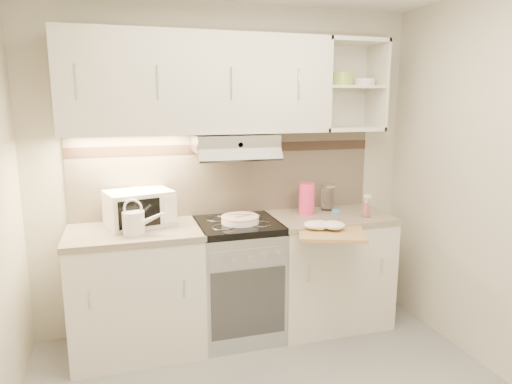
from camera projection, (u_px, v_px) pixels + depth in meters
room_shell at (270, 129)px, 2.56m from camera, size 3.04×2.84×2.52m
base_cabinet_left at (137, 293)px, 3.27m from camera, size 0.90×0.60×0.86m
worktop_left at (134, 232)px, 3.18m from camera, size 0.92×0.62×0.04m
base_cabinet_right at (328, 271)px, 3.69m from camera, size 0.90×0.60×0.86m
worktop_right at (330, 217)px, 3.60m from camera, size 0.92×0.62×0.04m
electric_range at (238, 279)px, 3.48m from camera, size 0.60×0.60×0.90m
microwave at (139, 208)px, 3.28m from camera, size 0.51×0.43×0.25m
watering_can at (135, 222)px, 3.06m from camera, size 0.28×0.15×0.24m
plate_stack at (240, 219)px, 3.35m from camera, size 0.28×0.28×0.06m
bread_loaf at (243, 217)px, 3.43m from camera, size 0.19×0.19×0.05m
pink_pitcher at (307, 199)px, 3.60m from camera, size 0.13×0.12×0.25m
glass_jar at (328, 197)px, 3.75m from camera, size 0.11×0.11×0.21m
spice_jar at (336, 216)px, 3.37m from camera, size 0.06×0.06×0.09m
spray_bottle at (366, 208)px, 3.51m from camera, size 0.07×0.07×0.19m
cutting_board at (331, 233)px, 3.20m from camera, size 0.57×0.54×0.02m
dish_towel at (327, 225)px, 3.21m from camera, size 0.35×0.32×0.08m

